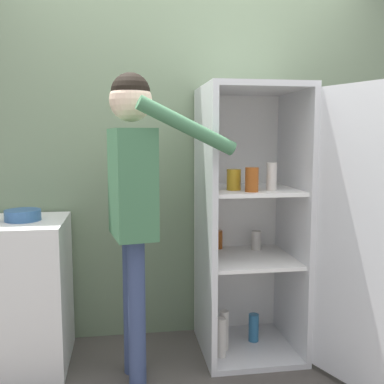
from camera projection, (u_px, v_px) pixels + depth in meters
The scene contains 5 objects.
wall_back at pixel (185, 155), 3.14m from camera, with size 7.00×0.06×2.55m.
refrigerator at pixel (269, 225), 2.81m from camera, with size 0.89×1.21×1.71m.
person at pixel (134, 183), 2.48m from camera, with size 0.70×0.50×1.74m.
counter at pixel (11, 294), 2.72m from camera, with size 0.67×0.60×0.90m.
bowl at pixel (23, 215), 2.68m from camera, with size 0.21×0.21×0.07m.
Camera 1 is at (-0.43, -2.13, 1.40)m, focal length 42.00 mm.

